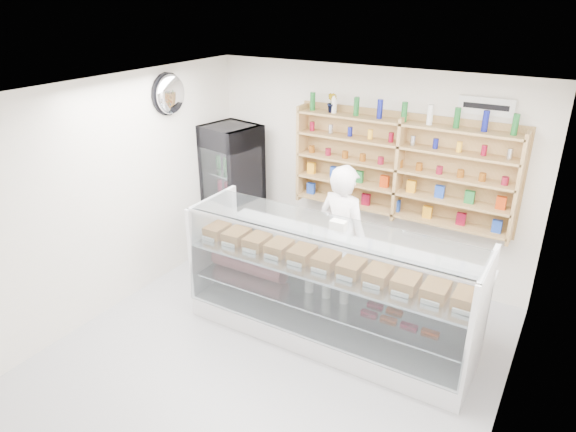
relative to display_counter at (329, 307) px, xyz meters
The scene contains 8 objects.
room 1.32m from the display_counter, 113.77° to the right, with size 5.00×5.00×5.00m.
display_counter is the anchor object (origin of this frame).
shop_worker 0.90m from the display_counter, 104.59° to the left, with size 0.67×0.44×1.83m, color white.
drinks_cooler 2.57m from the display_counter, 151.20° to the left, with size 0.81×0.79×1.93m.
wall_shelving 1.99m from the display_counter, 84.14° to the left, with size 2.84×0.28×1.33m.
potted_plant 2.63m from the display_counter, 117.03° to the left, with size 0.14×0.12×0.26m, color #1E6626.
security_mirror 3.28m from the display_counter, behind, with size 0.15×0.50×0.50m, color silver.
wall_sign 2.88m from the display_counter, 58.04° to the left, with size 0.62×0.03×0.20m, color white.
Camera 1 is at (2.44, -3.65, 3.64)m, focal length 32.00 mm.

